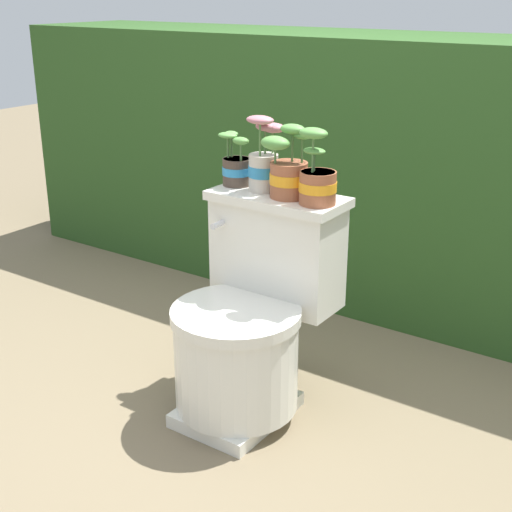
# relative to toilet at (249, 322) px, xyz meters

# --- Properties ---
(ground_plane) EXTENTS (12.00, 12.00, 0.00)m
(ground_plane) POSITION_rel_toilet_xyz_m (0.00, -0.05, -0.31)
(ground_plane) COLOR #75664C
(hedge_backdrop) EXTENTS (3.92, 0.66, 1.15)m
(hedge_backdrop) POSITION_rel_toilet_xyz_m (0.00, 1.13, 0.27)
(hedge_backdrop) COLOR #284C1E
(hedge_backdrop) RESTS_ON ground
(toilet) EXTENTS (0.45, 0.55, 0.71)m
(toilet) POSITION_rel_toilet_xyz_m (0.00, 0.00, 0.00)
(toilet) COLOR silver
(toilet) RESTS_ON ground
(potted_plant_left) EXTENTS (0.13, 0.10, 0.18)m
(potted_plant_left) POSITION_rel_toilet_xyz_m (-0.17, 0.17, 0.46)
(potted_plant_left) COLOR #47382D
(potted_plant_left) RESTS_ON toilet
(potted_plant_midleft) EXTENTS (0.11, 0.12, 0.25)m
(potted_plant_midleft) POSITION_rel_toilet_xyz_m (-0.06, 0.17, 0.50)
(potted_plant_midleft) COLOR beige
(potted_plant_midleft) RESTS_ON toilet
(potted_plant_middle) EXTENTS (0.14, 0.13, 0.23)m
(potted_plant_middle) POSITION_rel_toilet_xyz_m (0.05, 0.14, 0.48)
(potted_plant_middle) COLOR #9E5638
(potted_plant_middle) RESTS_ON toilet
(potted_plant_midright) EXTENTS (0.12, 0.12, 0.24)m
(potted_plant_midright) POSITION_rel_toilet_xyz_m (0.16, 0.13, 0.47)
(potted_plant_midright) COLOR #9E5638
(potted_plant_midright) RESTS_ON toilet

